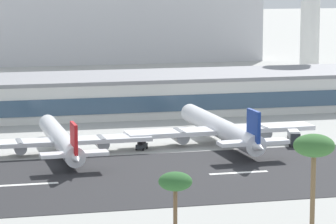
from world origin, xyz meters
TOP-DOWN VIEW (x-y plane):
  - ground_plane at (0.00, 0.00)m, footprint 1400.00×1400.00m
  - runway_strip at (0.00, -0.51)m, footprint 800.00×43.98m
  - runway_centreline_dash_3 at (-41.47, -0.51)m, footprint 12.00×1.20m
  - runway_centreline_dash_4 at (0.04, -0.51)m, footprint 12.00×1.20m
  - terminal_building at (-10.95, 78.50)m, footprint 167.25×28.62m
  - distant_hotel_block at (19.52, 221.69)m, footprint 116.94×33.35m
  - airliner_red_tail_gate_0 at (-31.78, 25.30)m, footprint 39.91×47.09m
  - airliner_navy_tail_gate_1 at (5.53, 28.39)m, footprint 44.79×51.79m
  - service_box_truck_0 at (21.16, 23.74)m, footprint 3.84×6.40m
  - service_baggage_tug_1 at (-13.75, 26.72)m, footprint 3.17×3.54m
  - palm_tree_0 at (-3.28, -45.41)m, footprint 6.07×6.07m
  - palm_tree_1 at (-25.21, -50.06)m, footprint 4.61×4.61m

SIDE VIEW (x-z plane):
  - ground_plane at x=0.00m, z-range 0.00..0.00m
  - runway_strip at x=0.00m, z-range 0.00..0.08m
  - runway_centreline_dash_3 at x=-41.47m, z-range 0.08..0.09m
  - runway_centreline_dash_4 at x=0.04m, z-range 0.08..0.09m
  - service_baggage_tug_1 at x=-13.75m, z-range -0.05..2.15m
  - service_box_truck_0 at x=21.16m, z-range 0.16..3.41m
  - airliner_red_tail_gate_0 at x=-31.78m, z-range -1.78..8.04m
  - airliner_navy_tail_gate_1 at x=5.53m, z-range -1.96..8.84m
  - terminal_building at x=-10.95m, z-range 0.00..10.62m
  - palm_tree_1 at x=-25.21m, z-range 4.69..17.33m
  - palm_tree_0 at x=-3.28m, z-range 5.95..22.00m
  - distant_hotel_block at x=19.52m, z-range 0.00..40.73m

